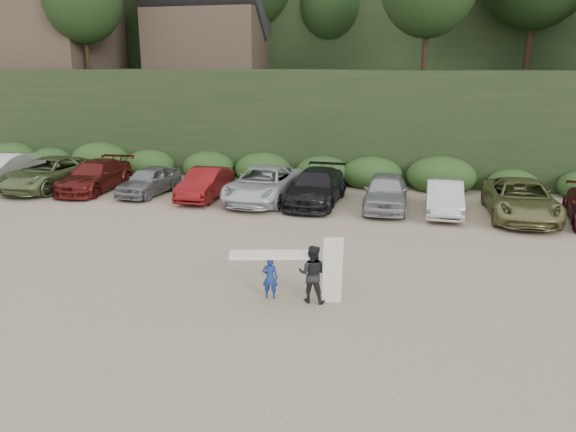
# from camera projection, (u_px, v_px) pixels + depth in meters

# --- Properties ---
(ground) EXTENTS (120.00, 120.00, 0.00)m
(ground) POSITION_uv_depth(u_px,v_px,m) (292.00, 286.00, 16.71)
(ground) COLOR tan
(ground) RESTS_ON ground
(hillside_backdrop) EXTENTS (90.00, 41.50, 28.00)m
(hillside_backdrop) POSITION_uv_depth(u_px,v_px,m) (393.00, 4.00, 47.35)
(hillside_backdrop) COLOR black
(hillside_backdrop) RESTS_ON ground
(parked_cars) EXTENTS (39.41, 6.33, 1.64)m
(parked_cars) POSITION_uv_depth(u_px,v_px,m) (286.00, 186.00, 26.46)
(parked_cars) COLOR #9A9A9E
(parked_cars) RESTS_ON ground
(child_surfer) EXTENTS (2.31, 1.19, 1.33)m
(child_surfer) POSITION_uv_depth(u_px,v_px,m) (270.00, 268.00, 15.61)
(child_surfer) COLOR navy
(child_surfer) RESTS_ON ground
(adult_surfer) EXTENTS (1.26, 0.64, 1.93)m
(adult_surfer) POSITION_uv_depth(u_px,v_px,m) (314.00, 273.00, 15.39)
(adult_surfer) COLOR black
(adult_surfer) RESTS_ON ground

